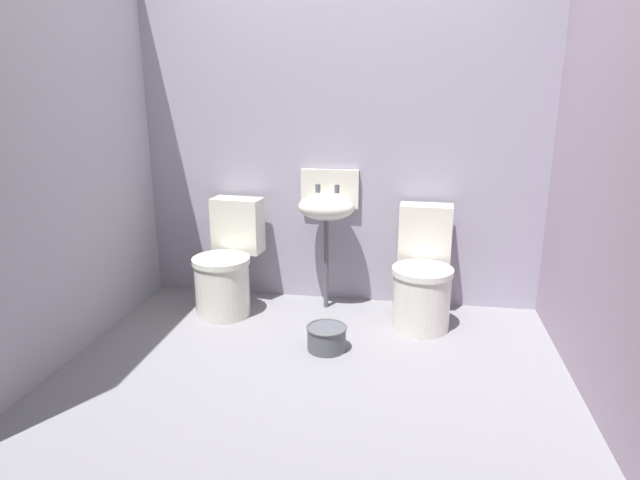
# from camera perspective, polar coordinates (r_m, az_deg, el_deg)

# --- Properties ---
(ground_plane) EXTENTS (3.29, 2.69, 0.08)m
(ground_plane) POSITION_cam_1_polar(r_m,az_deg,el_deg) (3.26, -0.84, -14.01)
(ground_plane) COLOR gray
(wall_back) EXTENTS (3.29, 0.10, 2.46)m
(wall_back) POSITION_cam_1_polar(r_m,az_deg,el_deg) (4.02, 2.15, 10.78)
(wall_back) COLOR #9E96AA
(wall_back) RESTS_ON ground
(wall_left) EXTENTS (0.10, 2.49, 2.46)m
(wall_left) POSITION_cam_1_polar(r_m,az_deg,el_deg) (3.53, -25.56, 8.55)
(wall_left) COLOR #A09CAA
(wall_left) RESTS_ON ground
(wall_right) EXTENTS (0.10, 2.49, 2.46)m
(wall_right) POSITION_cam_1_polar(r_m,az_deg,el_deg) (3.07, 28.34, 7.34)
(wall_right) COLOR #A48FA3
(wall_right) RESTS_ON ground
(toilet_left) EXTENTS (0.44, 0.63, 0.78)m
(toilet_left) POSITION_cam_1_polar(r_m,az_deg,el_deg) (3.99, -9.55, -2.79)
(toilet_left) COLOR silver
(toilet_left) RESTS_ON ground
(toilet_right) EXTENTS (0.42, 0.60, 0.78)m
(toilet_right) POSITION_cam_1_polar(r_m,az_deg,el_deg) (3.79, 10.51, -3.86)
(toilet_right) COLOR silver
(toilet_right) RESTS_ON ground
(sink) EXTENTS (0.42, 0.35, 0.99)m
(sink) POSITION_cam_1_polar(r_m,az_deg,el_deg) (3.89, 0.72, 3.57)
(sink) COLOR #50535B
(sink) RESTS_ON ground
(bucket) EXTENTS (0.25, 0.25, 0.16)m
(bucket) POSITION_cam_1_polar(r_m,az_deg,el_deg) (3.44, 0.68, -9.98)
(bucket) COLOR #50535B
(bucket) RESTS_ON ground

